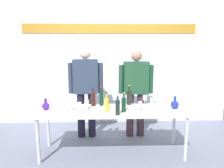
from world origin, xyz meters
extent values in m
plane|color=slate|center=(0.00, 0.00, 0.00)|extent=(10.00, 10.00, 0.00)
cube|color=white|center=(0.00, 1.52, 1.50)|extent=(5.30, 0.10, 3.00)
cube|color=#BB8225|center=(0.00, 1.46, 2.09)|extent=(3.71, 0.01, 0.20)
cube|color=silver|center=(0.00, 0.00, 0.71)|extent=(2.31, 0.67, 0.04)
cylinder|color=silver|center=(-1.09, -0.29, 0.35)|extent=(0.05, 0.05, 0.69)
cylinder|color=silver|center=(1.09, -0.29, 0.35)|extent=(0.05, 0.05, 0.69)
cylinder|color=silver|center=(-1.09, 0.29, 0.35)|extent=(0.05, 0.05, 0.69)
cylinder|color=silver|center=(1.09, 0.29, 0.35)|extent=(0.05, 0.05, 0.69)
sphere|color=#481B8D|center=(-1.04, 0.02, 0.79)|extent=(0.12, 0.12, 0.12)
cylinder|color=#481B8D|center=(-1.04, 0.02, 0.88)|extent=(0.04, 0.04, 0.08)
sphere|color=#1B2B9D|center=(1.00, 0.02, 0.80)|extent=(0.13, 0.13, 0.13)
cylinder|color=#1B2B9D|center=(1.00, 0.02, 0.89)|extent=(0.04, 0.04, 0.08)
cylinder|color=black|center=(-0.57, 0.67, 0.43)|extent=(0.14, 0.14, 0.86)
cylinder|color=black|center=(-0.37, 0.67, 0.43)|extent=(0.14, 0.14, 0.86)
cube|color=#273449|center=(-0.47, 0.67, 1.17)|extent=(0.45, 0.22, 0.62)
cylinder|color=#273449|center=(-0.74, 0.67, 1.14)|extent=(0.09, 0.09, 0.56)
cylinder|color=#273449|center=(-0.19, 0.67, 1.14)|extent=(0.09, 0.09, 0.56)
sphere|color=beige|center=(-0.47, 0.67, 1.59)|extent=(0.21, 0.21, 0.21)
cylinder|color=#402A30|center=(0.36, 0.67, 0.42)|extent=(0.14, 0.14, 0.84)
cylinder|color=#402A30|center=(0.57, 0.67, 0.42)|extent=(0.14, 0.14, 0.84)
cube|color=#1C432B|center=(0.47, 0.67, 1.14)|extent=(0.46, 0.22, 0.59)
cylinder|color=#1C432B|center=(0.19, 0.67, 1.11)|extent=(0.09, 0.09, 0.53)
cylinder|color=#1C432B|center=(0.75, 0.67, 1.11)|extent=(0.09, 0.09, 0.53)
sphere|color=#A26F5A|center=(0.47, 0.67, 1.55)|extent=(0.20, 0.20, 0.20)
cylinder|color=#12311C|center=(0.17, -0.12, 0.84)|extent=(0.07, 0.07, 0.21)
cone|color=#12311C|center=(0.17, -0.12, 0.96)|extent=(0.07, 0.07, 0.03)
cylinder|color=#12311C|center=(0.17, -0.12, 0.98)|extent=(0.03, 0.03, 0.07)
cylinder|color=gold|center=(0.17, -0.12, 1.03)|extent=(0.03, 0.03, 0.02)
cylinder|color=black|center=(0.30, 0.27, 0.85)|extent=(0.07, 0.07, 0.24)
cone|color=black|center=(0.30, 0.27, 0.98)|extent=(0.07, 0.07, 0.03)
cylinder|color=black|center=(0.30, 0.27, 1.01)|extent=(0.02, 0.02, 0.09)
cylinder|color=gold|center=(0.30, 0.27, 1.07)|extent=(0.03, 0.03, 0.02)
cylinder|color=black|center=(0.07, -0.26, 0.84)|extent=(0.06, 0.06, 0.22)
cone|color=black|center=(0.07, -0.26, 0.96)|extent=(0.06, 0.06, 0.03)
cylinder|color=black|center=(0.07, -0.26, 0.98)|extent=(0.03, 0.03, 0.06)
cylinder|color=gold|center=(0.07, -0.26, 1.02)|extent=(0.03, 0.03, 0.02)
cylinder|color=gold|center=(-0.09, -0.10, 0.84)|extent=(0.07, 0.07, 0.20)
cone|color=gold|center=(-0.09, -0.10, 0.95)|extent=(0.07, 0.07, 0.03)
cylinder|color=gold|center=(-0.09, -0.10, 0.98)|extent=(0.03, 0.03, 0.08)
cylinder|color=black|center=(-0.09, -0.10, 1.03)|extent=(0.03, 0.03, 0.02)
cylinder|color=black|center=(-0.18, 0.24, 0.85)|extent=(0.06, 0.06, 0.23)
cone|color=black|center=(-0.18, 0.24, 0.98)|extent=(0.06, 0.06, 0.03)
cylinder|color=black|center=(-0.18, 0.24, 1.00)|extent=(0.03, 0.03, 0.07)
cylinder|color=red|center=(-0.18, 0.24, 1.04)|extent=(0.03, 0.03, 0.02)
cylinder|color=#371310|center=(-0.31, 0.23, 0.85)|extent=(0.07, 0.07, 0.23)
cone|color=#371310|center=(-0.31, 0.23, 0.97)|extent=(0.07, 0.07, 0.03)
cylinder|color=#371310|center=(-0.31, 0.23, 0.99)|extent=(0.02, 0.02, 0.06)
cylinder|color=black|center=(-0.31, 0.23, 1.03)|extent=(0.03, 0.03, 0.02)
cylinder|color=white|center=(-0.79, 0.12, 0.73)|extent=(0.06, 0.06, 0.00)
cylinder|color=white|center=(-0.79, 0.12, 0.77)|extent=(0.01, 0.01, 0.07)
cylinder|color=white|center=(-0.79, 0.12, 0.84)|extent=(0.06, 0.06, 0.07)
cylinder|color=white|center=(-0.50, -0.12, 0.73)|extent=(0.06, 0.06, 0.00)
cylinder|color=white|center=(-0.50, -0.12, 0.77)|extent=(0.01, 0.01, 0.07)
cylinder|color=white|center=(-0.50, -0.12, 0.85)|extent=(0.06, 0.06, 0.08)
cylinder|color=white|center=(-0.73, -0.09, 0.73)|extent=(0.06, 0.06, 0.00)
cylinder|color=white|center=(-0.73, -0.09, 0.77)|extent=(0.01, 0.01, 0.06)
cylinder|color=white|center=(-0.73, -0.09, 0.83)|extent=(0.06, 0.06, 0.08)
cylinder|color=white|center=(-0.40, 0.08, 0.73)|extent=(0.05, 0.05, 0.00)
cylinder|color=white|center=(-0.40, 0.08, 0.77)|extent=(0.01, 0.01, 0.06)
cylinder|color=white|center=(-0.40, 0.08, 0.83)|extent=(0.06, 0.06, 0.07)
cylinder|color=white|center=(-0.41, -0.06, 0.73)|extent=(0.06, 0.06, 0.00)
cylinder|color=white|center=(-0.41, -0.06, 0.77)|extent=(0.01, 0.01, 0.06)
cylinder|color=white|center=(-0.41, -0.06, 0.83)|extent=(0.06, 0.06, 0.07)
cylinder|color=white|center=(-0.64, -0.04, 0.73)|extent=(0.06, 0.06, 0.00)
cylinder|color=white|center=(-0.64, -0.04, 0.77)|extent=(0.01, 0.01, 0.08)
cylinder|color=white|center=(-0.64, -0.04, 0.85)|extent=(0.07, 0.07, 0.08)
cylinder|color=white|center=(0.56, 0.27, 0.73)|extent=(0.05, 0.05, 0.00)
cylinder|color=white|center=(0.56, 0.27, 0.78)|extent=(0.01, 0.01, 0.08)
cylinder|color=white|center=(0.56, 0.27, 0.85)|extent=(0.07, 0.07, 0.08)
cylinder|color=white|center=(0.64, 0.06, 0.73)|extent=(0.05, 0.05, 0.00)
cylinder|color=white|center=(0.64, 0.06, 0.77)|extent=(0.01, 0.01, 0.08)
cylinder|color=white|center=(0.64, 0.06, 0.86)|extent=(0.06, 0.06, 0.09)
cylinder|color=white|center=(0.68, -0.14, 0.73)|extent=(0.06, 0.06, 0.00)
cylinder|color=white|center=(0.68, -0.14, 0.78)|extent=(0.01, 0.01, 0.08)
cylinder|color=white|center=(0.68, -0.14, 0.86)|extent=(0.06, 0.06, 0.08)
cylinder|color=white|center=(0.78, 0.23, 0.73)|extent=(0.06, 0.06, 0.00)
cylinder|color=white|center=(0.78, 0.23, 0.77)|extent=(0.01, 0.01, 0.07)
cylinder|color=white|center=(0.78, 0.23, 0.85)|extent=(0.06, 0.06, 0.09)
cylinder|color=white|center=(0.42, -0.09, 0.73)|extent=(0.05, 0.05, 0.00)
cylinder|color=white|center=(0.42, -0.09, 0.77)|extent=(0.01, 0.01, 0.06)
cylinder|color=white|center=(0.42, -0.09, 0.84)|extent=(0.06, 0.06, 0.08)
camera|label=1|loc=(-0.12, -3.25, 1.73)|focal=34.38mm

